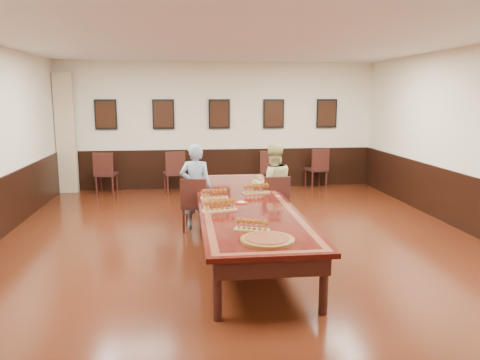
{
  "coord_description": "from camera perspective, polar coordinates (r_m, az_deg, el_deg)",
  "views": [
    {
      "loc": [
        -0.89,
        -6.97,
        2.36
      ],
      "look_at": [
        0.0,
        0.5,
        1.0
      ],
      "focal_mm": 35.0,
      "sensor_mm": 36.0,
      "label": 1
    }
  ],
  "objects": [
    {
      "name": "pink_phone",
      "position": [
        7.59,
        4.68,
        -1.99
      ],
      "size": [
        0.09,
        0.14,
        0.01
      ],
      "primitive_type": "cube",
      "rotation": [
        0.0,
        0.0,
        0.18
      ],
      "color": "#D74761",
      "rests_on": "conference_table"
    },
    {
      "name": "flight_c",
      "position": [
        6.59,
        -2.5,
        -3.14
      ],
      "size": [
        0.51,
        0.28,
        0.18
      ],
      "color": "#A17E43",
      "rests_on": "conference_table"
    },
    {
      "name": "person_woman",
      "position": [
        8.39,
        4.02,
        -0.71
      ],
      "size": [
        0.8,
        0.64,
        1.54
      ],
      "primitive_type": "imported",
      "rotation": [
        0.0,
        0.0,
        3.2
      ],
      "color": "#D4CF84",
      "rests_on": "floor"
    },
    {
      "name": "chair_woman",
      "position": [
        8.35,
        4.17,
        -2.71
      ],
      "size": [
        0.49,
        0.53,
        0.98
      ],
      "primitive_type": null,
      "rotation": [
        0.0,
        0.0,
        3.2
      ],
      "color": "black",
      "rests_on": "floor"
    },
    {
      "name": "flight_b",
      "position": [
        7.78,
        2.01,
        -1.1
      ],
      "size": [
        0.47,
        0.22,
        0.17
      ],
      "color": "#A17E43",
      "rests_on": "conference_table"
    },
    {
      "name": "spare_chair_c",
      "position": [
        11.77,
        3.66,
        1.19
      ],
      "size": [
        0.57,
        0.6,
        1.02
      ],
      "primitive_type": null,
      "rotation": [
        0.0,
        0.0,
        2.94
      ],
      "color": "black",
      "rests_on": "floor"
    },
    {
      "name": "wall_back",
      "position": [
        12.03,
        -2.56,
        6.63
      ],
      "size": [
        8.0,
        0.02,
        3.2
      ],
      "primitive_type": "cube",
      "color": "beige",
      "rests_on": "floor"
    },
    {
      "name": "wall_front",
      "position": [
        2.28,
        16.86,
        -9.75
      ],
      "size": [
        8.0,
        0.02,
        3.2
      ],
      "primitive_type": "cube",
      "color": "beige",
      "rests_on": "floor"
    },
    {
      "name": "conference_table",
      "position": [
        7.24,
        0.47,
        -3.73
      ],
      "size": [
        1.4,
        5.0,
        0.76
      ],
      "color": "black",
      "rests_on": "floor"
    },
    {
      "name": "wainscoting",
      "position": [
        7.27,
        0.47,
        -4.58
      ],
      "size": [
        8.0,
        10.0,
        1.0
      ],
      "color": "black",
      "rests_on": "floor"
    },
    {
      "name": "person_man",
      "position": [
        8.34,
        -5.41,
        -0.83
      ],
      "size": [
        0.61,
        0.45,
        1.53
      ],
      "primitive_type": "imported",
      "rotation": [
        0.0,
        0.0,
        2.98
      ],
      "color": "teal",
      "rests_on": "floor"
    },
    {
      "name": "chair_man",
      "position": [
        8.3,
        -5.48,
        -2.9
      ],
      "size": [
        0.52,
        0.56,
        0.96
      ],
      "primitive_type": null,
      "rotation": [
        0.0,
        0.0,
        2.98
      ],
      "color": "black",
      "rests_on": "floor"
    },
    {
      "name": "curtain",
      "position": [
        12.16,
        -20.47,
        5.33
      ],
      "size": [
        0.45,
        0.18,
        2.9
      ],
      "primitive_type": "cube",
      "color": "tan",
      "rests_on": "floor"
    },
    {
      "name": "flight_a",
      "position": [
        7.41,
        -3.15,
        -1.72
      ],
      "size": [
        0.44,
        0.18,
        0.16
      ],
      "color": "#A17E43",
      "rests_on": "conference_table"
    },
    {
      "name": "flight_d",
      "position": [
        5.65,
        1.45,
        -5.54
      ],
      "size": [
        0.44,
        0.29,
        0.16
      ],
      "color": "#A17E43",
      "rests_on": "conference_table"
    },
    {
      "name": "ceiling",
      "position": [
        7.07,
        0.5,
        17.15
      ],
      "size": [
        8.0,
        10.0,
        0.02
      ],
      "primitive_type": "cube",
      "color": "white",
      "rests_on": "floor"
    },
    {
      "name": "carved_platter",
      "position": [
        5.27,
        3.36,
        -7.3
      ],
      "size": [
        0.75,
        0.75,
        0.05
      ],
      "color": "#5D3412",
      "rests_on": "conference_table"
    },
    {
      "name": "spare_chair_a",
      "position": [
        11.81,
        -16.0,
        0.86
      ],
      "size": [
        0.54,
        0.58,
        1.02
      ],
      "primitive_type": null,
      "rotation": [
        0.0,
        0.0,
        3.03
      ],
      "color": "black",
      "rests_on": "floor"
    },
    {
      "name": "spare_chair_b",
      "position": [
        11.61,
        -8.06,
        1.02
      ],
      "size": [
        0.58,
        0.62,
        1.03
      ],
      "primitive_type": null,
      "rotation": [
        0.0,
        0.0,
        3.35
      ],
      "color": "black",
      "rests_on": "floor"
    },
    {
      "name": "floor",
      "position": [
        7.41,
        0.46,
        -8.4
      ],
      "size": [
        8.0,
        10.0,
        0.02
      ],
      "primitive_type": "cube",
      "color": "black",
      "rests_on": "ground"
    },
    {
      "name": "posters",
      "position": [
        11.95,
        -2.54,
        8.05
      ],
      "size": [
        6.14,
        0.04,
        0.74
      ],
      "color": "black",
      "rests_on": "wall_back"
    },
    {
      "name": "red_plate_grp",
      "position": [
        7.09,
        0.16,
        -2.78
      ],
      "size": [
        0.2,
        0.2,
        0.03
      ],
      "color": "#B41D0C",
      "rests_on": "conference_table"
    },
    {
      "name": "spare_chair_d",
      "position": [
        12.23,
        9.27,
        1.45
      ],
      "size": [
        0.57,
        0.61,
        1.03
      ],
      "primitive_type": null,
      "rotation": [
        0.0,
        0.0,
        3.33
      ],
      "color": "black",
      "rests_on": "floor"
    }
  ]
}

